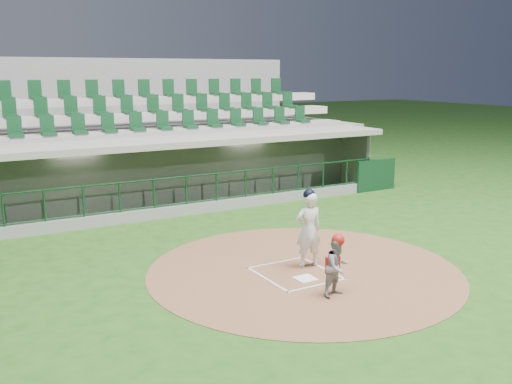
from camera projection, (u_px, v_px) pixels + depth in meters
ground at (288, 270)px, 13.16m from camera, size 120.00×120.00×0.00m
dirt_circle at (304, 270)px, 13.14m from camera, size 7.20×7.20×0.01m
home_plate at (305, 279)px, 12.56m from camera, size 0.43×0.43×0.02m
batter_box_chalk at (295, 273)px, 12.90m from camera, size 1.55×1.80×0.01m
dugout_structure at (171, 176)px, 19.71m from camera, size 16.40×3.70×3.00m
seating_deck at (136, 152)px, 22.12m from camera, size 17.00×6.72×5.15m
batter at (308, 228)px, 13.21m from camera, size 0.89×0.90×1.85m
catcher at (337, 265)px, 11.54m from camera, size 0.67×0.56×1.30m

